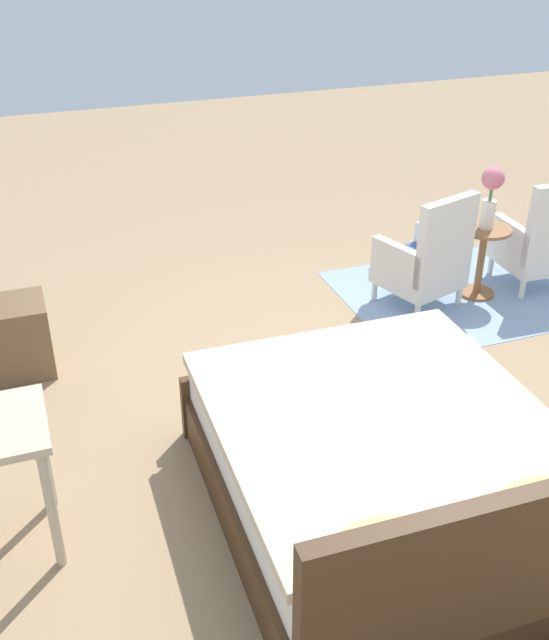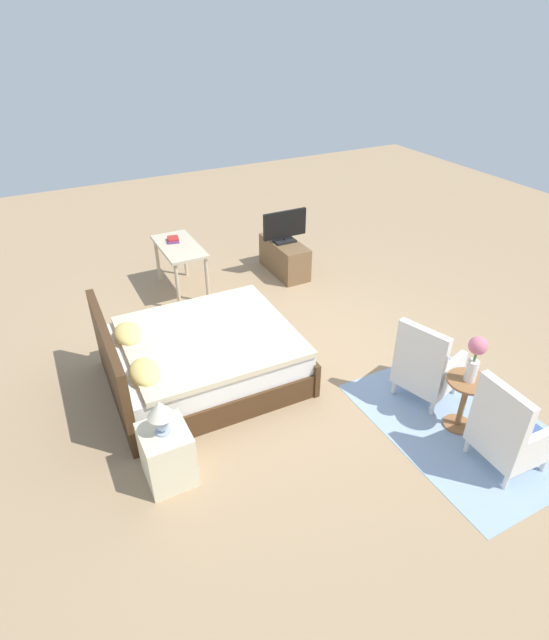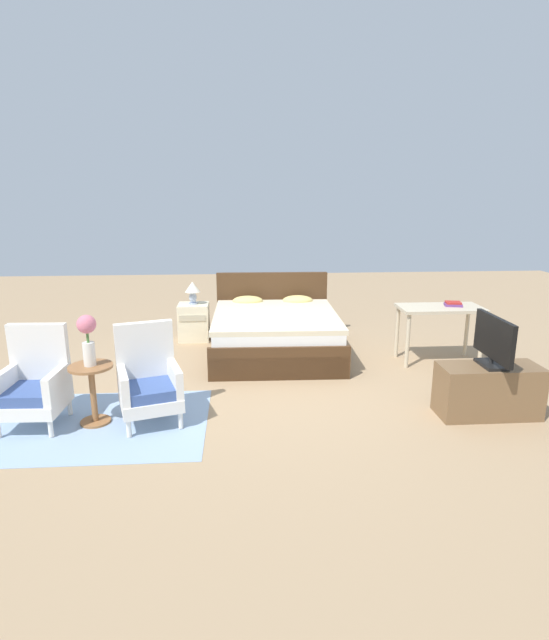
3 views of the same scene
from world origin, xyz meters
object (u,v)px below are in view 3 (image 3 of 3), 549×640
at_px(armchair_by_window_right, 149,383).
at_px(side_table, 92,387).
at_px(vanity_desk, 440,315).
at_px(nightstand, 194,322).
at_px(armchair_by_window_left, 35,385).
at_px(table_lamp, 193,290).
at_px(flower_vase, 87,335).
at_px(tv_stand, 488,391).
at_px(bed, 275,332).
at_px(tv_flatscreen, 494,341).
at_px(book_stack, 453,304).

bearing_deg(armchair_by_window_right, side_table, -177.49).
bearing_deg(vanity_desk, nightstand, 159.39).
distance_m(armchair_by_window_left, table_lamp, 2.98).
bearing_deg(armchair_by_window_right, flower_vase, -177.49).
relative_size(tv_stand, vanity_desk, 0.92).
relative_size(bed, flower_vase, 4.21).
relative_size(side_table, nightstand, 1.07).
bearing_deg(table_lamp, armchair_by_window_right, -93.91).
bearing_deg(armchair_by_window_right, vanity_desk, 23.75).
xyz_separation_m(bed, tv_flatscreen, (1.93, -2.09, 0.46)).
distance_m(bed, book_stack, 2.32).
bearing_deg(book_stack, armchair_by_window_left, -161.82).
bearing_deg(vanity_desk, table_lamp, 159.38).
height_order(nightstand, tv_flatscreen, tv_flatscreen).
distance_m(flower_vase, book_stack, 4.35).
xyz_separation_m(armchair_by_window_right, tv_flatscreen, (3.26, -0.11, 0.37)).
relative_size(tv_stand, tv_flatscreen, 1.38).
height_order(nightstand, vanity_desk, vanity_desk).
relative_size(table_lamp, book_stack, 1.38).
height_order(armchair_by_window_right, book_stack, armchair_by_window_right).
xyz_separation_m(side_table, flower_vase, (0.00, 0.00, 0.51)).
xyz_separation_m(armchair_by_window_left, tv_flatscreen, (4.30, -0.11, 0.37)).
xyz_separation_m(table_lamp, book_stack, (3.37, -1.18, -0.00)).
distance_m(armchair_by_window_left, tv_stand, 4.30).
distance_m(tv_flatscreen, book_stack, 1.65).
bearing_deg(armchair_by_window_left, vanity_desk, 18.56).
relative_size(table_lamp, tv_flatscreen, 0.47).
height_order(flower_vase, vanity_desk, flower_vase).
bearing_deg(table_lamp, tv_flatscreen, -42.40).
bearing_deg(nightstand, side_table, -104.42).
bearing_deg(tv_stand, book_stack, 79.44).
relative_size(armchair_by_window_left, tv_stand, 0.96).
relative_size(flower_vase, tv_flatscreen, 0.68).
distance_m(nightstand, vanity_desk, 3.44).
height_order(side_table, tv_flatscreen, tv_flatscreen).
height_order(side_table, flower_vase, flower_vase).
height_order(flower_vase, tv_stand, flower_vase).
distance_m(table_lamp, vanity_desk, 3.42).
relative_size(armchair_by_window_right, side_table, 1.60).
xyz_separation_m(armchair_by_window_right, table_lamp, (0.18, 2.69, 0.37)).
xyz_separation_m(armchair_by_window_right, vanity_desk, (3.39, 1.49, 0.23)).
height_order(armchair_by_window_left, tv_flatscreen, tv_flatscreen).
relative_size(armchair_by_window_right, table_lamp, 2.79).
height_order(armchair_by_window_left, book_stack, armchair_by_window_left).
height_order(flower_vase, book_stack, flower_vase).
xyz_separation_m(bed, book_stack, (2.23, -0.47, 0.45)).
xyz_separation_m(armchair_by_window_left, tv_stand, (4.30, -0.11, -0.13)).
height_order(bed, nightstand, bed).
relative_size(flower_vase, tv_stand, 0.50).
distance_m(armchair_by_window_left, side_table, 0.53).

